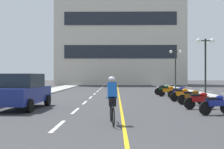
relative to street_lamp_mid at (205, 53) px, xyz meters
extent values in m
plane|color=#38383A|center=(-7.22, 2.26, -3.53)|extent=(140.00, 140.00, 0.00)
cube|color=#A8A8A3|center=(-14.42, 5.26, -3.47)|extent=(2.40, 72.00, 0.12)
cube|color=#A8A8A3|center=(-0.02, 5.26, -3.47)|extent=(2.40, 72.00, 0.12)
cube|color=silver|center=(-9.22, -12.74, -3.53)|extent=(0.14, 2.20, 0.01)
cube|color=silver|center=(-9.22, -8.74, -3.53)|extent=(0.14, 2.20, 0.01)
cube|color=silver|center=(-9.22, -4.74, -3.53)|extent=(0.14, 2.20, 0.01)
cube|color=silver|center=(-9.22, -0.74, -3.53)|extent=(0.14, 2.20, 0.01)
cube|color=silver|center=(-9.22, 3.26, -3.53)|extent=(0.14, 2.20, 0.01)
cube|color=silver|center=(-9.22, 7.26, -3.53)|extent=(0.14, 2.20, 0.01)
cube|color=silver|center=(-9.22, 11.26, -3.53)|extent=(0.14, 2.20, 0.01)
cube|color=silver|center=(-9.22, 15.26, -3.53)|extent=(0.14, 2.20, 0.01)
cube|color=silver|center=(-9.22, 19.26, -3.53)|extent=(0.14, 2.20, 0.01)
cube|color=silver|center=(-9.22, 23.26, -3.53)|extent=(0.14, 2.20, 0.01)
cube|color=silver|center=(-9.22, 27.26, -3.53)|extent=(0.14, 2.20, 0.01)
cube|color=gold|center=(-6.97, 5.26, -3.53)|extent=(0.12, 66.00, 0.01)
cube|color=beige|center=(-6.42, 30.23, 6.38)|extent=(23.84, 7.94, 19.82)
cube|color=#1E232D|center=(-6.42, 26.21, 2.41)|extent=(20.03, 0.10, 2.38)
cube|color=#1E232D|center=(-6.42, 26.21, 8.36)|extent=(20.03, 0.10, 2.38)
cylinder|color=black|center=(0.00, 0.00, -1.13)|extent=(0.14, 0.14, 4.57)
cylinder|color=black|center=(0.00, 0.00, 1.01)|extent=(1.10, 0.08, 0.08)
sphere|color=white|center=(-0.55, 0.00, 1.01)|extent=(0.36, 0.36, 0.36)
sphere|color=white|center=(0.55, 0.00, 1.01)|extent=(0.36, 0.36, 0.36)
cylinder|color=black|center=(-0.02, 10.87, -1.09)|extent=(0.14, 0.14, 4.64)
cylinder|color=black|center=(-0.02, 10.87, 1.08)|extent=(1.10, 0.08, 0.08)
sphere|color=white|center=(-0.57, 10.87, 1.08)|extent=(0.36, 0.36, 0.36)
sphere|color=white|center=(0.53, 10.87, 1.08)|extent=(0.36, 0.36, 0.36)
cylinder|color=black|center=(-12.82, -6.55, -3.21)|extent=(0.25, 0.65, 0.64)
cylinder|color=black|center=(-11.12, -6.63, -3.21)|extent=(0.25, 0.65, 0.64)
cylinder|color=black|center=(-11.25, -9.43, -3.21)|extent=(0.25, 0.65, 0.64)
cube|color=navy|center=(-12.03, -7.99, -2.81)|extent=(1.90, 4.28, 0.80)
cube|color=#1E2833|center=(-12.03, -7.99, -2.06)|extent=(1.66, 2.27, 0.70)
cylinder|color=black|center=(-3.34, -10.11, -3.23)|extent=(0.60, 0.28, 0.60)
cube|color=navy|center=(-2.82, -9.94, -3.01)|extent=(0.94, 0.55, 0.28)
ellipsoid|color=navy|center=(-2.63, -9.88, -2.79)|extent=(0.49, 0.37, 0.22)
cube|color=black|center=(-3.06, -10.02, -2.81)|extent=(0.49, 0.37, 0.10)
cylinder|color=black|center=(-2.40, -7.92, -3.23)|extent=(0.61, 0.20, 0.60)
cylinder|color=black|center=(-3.48, -8.10, -3.23)|extent=(0.61, 0.20, 0.60)
cube|color=maroon|center=(-2.94, -8.01, -3.01)|extent=(0.93, 0.43, 0.28)
ellipsoid|color=maroon|center=(-2.74, -7.98, -2.79)|extent=(0.47, 0.31, 0.22)
cube|color=black|center=(-3.19, -8.05, -2.81)|extent=(0.47, 0.31, 0.10)
cylinder|color=silver|center=(-2.40, -7.92, -2.63)|extent=(0.13, 0.60, 0.03)
cylinder|color=black|center=(-2.20, -5.94, -3.23)|extent=(0.60, 0.11, 0.60)
cylinder|color=black|center=(-3.30, -5.92, -3.23)|extent=(0.60, 0.11, 0.60)
cube|color=brown|center=(-2.75, -5.93, -3.01)|extent=(0.91, 0.30, 0.28)
ellipsoid|color=brown|center=(-2.55, -5.93, -2.79)|extent=(0.45, 0.25, 0.22)
cube|color=black|center=(-3.00, -5.92, -2.81)|extent=(0.45, 0.25, 0.10)
cylinder|color=silver|center=(-2.20, -5.94, -2.63)|extent=(0.04, 0.60, 0.03)
cylinder|color=black|center=(-2.28, -3.68, -3.23)|extent=(0.61, 0.23, 0.60)
cylinder|color=black|center=(-3.35, -3.93, -3.23)|extent=(0.61, 0.23, 0.60)
cube|color=orange|center=(-2.81, -3.80, -3.01)|extent=(0.94, 0.47, 0.28)
ellipsoid|color=orange|center=(-2.62, -3.76, -2.79)|extent=(0.48, 0.33, 0.22)
cube|color=black|center=(-3.06, -3.86, -2.81)|extent=(0.48, 0.33, 0.10)
cylinder|color=silver|center=(-2.28, -3.68, -2.63)|extent=(0.16, 0.59, 0.03)
cylinder|color=black|center=(-1.97, -1.76, -3.23)|extent=(0.60, 0.10, 0.60)
cylinder|color=black|center=(-3.07, -1.76, -3.23)|extent=(0.60, 0.10, 0.60)
cube|color=navy|center=(-2.52, -1.76, -3.01)|extent=(0.90, 0.28, 0.28)
ellipsoid|color=navy|center=(-2.32, -1.76, -2.79)|extent=(0.44, 0.24, 0.22)
cube|color=black|center=(-2.77, -1.76, -2.81)|extent=(0.44, 0.24, 0.10)
cylinder|color=silver|center=(-1.97, -1.76, -2.63)|extent=(0.03, 0.60, 0.03)
cylinder|color=black|center=(-2.40, 0.17, -3.23)|extent=(0.61, 0.17, 0.60)
cylinder|color=black|center=(-3.50, 0.30, -3.23)|extent=(0.61, 0.17, 0.60)
cube|color=orange|center=(-2.95, 0.23, -3.01)|extent=(0.93, 0.38, 0.28)
ellipsoid|color=orange|center=(-2.75, 0.21, -2.79)|extent=(0.46, 0.29, 0.22)
cube|color=black|center=(-3.20, 0.26, -2.81)|extent=(0.46, 0.29, 0.10)
cylinder|color=silver|center=(-2.40, 0.17, -2.63)|extent=(0.10, 0.60, 0.03)
cylinder|color=black|center=(-2.43, 1.92, -3.23)|extent=(0.60, 0.12, 0.60)
cylinder|color=black|center=(-3.53, 1.96, -3.23)|extent=(0.60, 0.12, 0.60)
cube|color=#0C4C19|center=(-2.98, 1.94, -3.01)|extent=(0.91, 0.31, 0.28)
ellipsoid|color=#0C4C19|center=(-2.78, 1.93, -2.79)|extent=(0.45, 0.26, 0.22)
cube|color=black|center=(-3.23, 1.95, -2.81)|extent=(0.45, 0.26, 0.10)
cylinder|color=silver|center=(-2.43, 1.92, -2.63)|extent=(0.05, 0.60, 0.03)
cylinder|color=black|center=(-2.00, 3.72, -3.23)|extent=(0.60, 0.12, 0.60)
cylinder|color=black|center=(-3.10, 3.76, -3.23)|extent=(0.60, 0.12, 0.60)
cube|color=#B2B2B7|center=(-2.55, 3.74, -3.01)|extent=(0.91, 0.31, 0.28)
ellipsoid|color=#B2B2B7|center=(-2.35, 3.74, -2.79)|extent=(0.45, 0.25, 0.22)
cube|color=black|center=(-2.80, 3.75, -2.81)|extent=(0.45, 0.25, 0.10)
cylinder|color=silver|center=(-2.00, 3.72, -2.63)|extent=(0.05, 0.60, 0.03)
torus|color=black|center=(-7.42, -11.75, -3.19)|extent=(0.11, 0.72, 0.72)
torus|color=black|center=(-7.32, -12.80, -3.19)|extent=(0.11, 0.72, 0.72)
cylinder|color=blue|center=(-7.37, -12.30, -2.89)|extent=(0.13, 0.95, 0.04)
cube|color=black|center=(-7.36, -12.45, -2.67)|extent=(0.12, 0.21, 0.06)
cylinder|color=blue|center=(-7.41, -11.85, -2.64)|extent=(0.42, 0.07, 0.03)
cube|color=black|center=(-7.36, -12.40, -2.74)|extent=(0.27, 0.38, 0.28)
cube|color=blue|center=(-7.38, -12.25, -2.34)|extent=(0.36, 0.48, 0.61)
sphere|color=tan|center=(-7.39, -12.12, -1.99)|extent=(0.20, 0.20, 0.20)
ellipsoid|color=white|center=(-7.39, -12.12, -1.92)|extent=(0.24, 0.26, 0.16)
camera|label=1|loc=(-7.24, -21.95, -1.80)|focal=43.46mm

